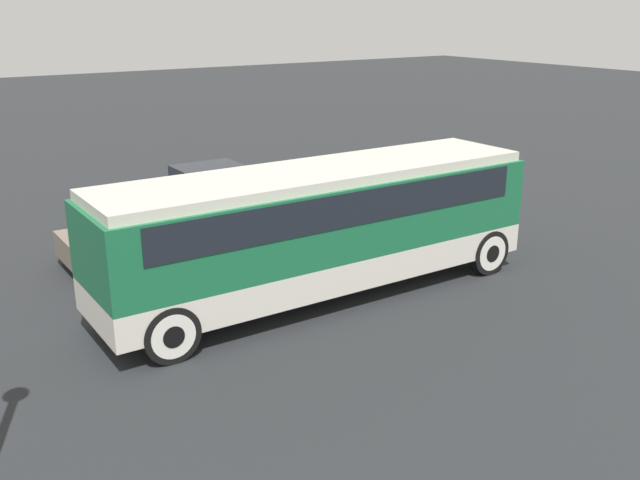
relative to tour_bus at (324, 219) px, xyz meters
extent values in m
plane|color=#26282B|center=(-0.10, 0.00, -1.83)|extent=(120.00, 120.00, 0.00)
cube|color=silver|center=(-0.10, 0.00, -1.00)|extent=(10.41, 2.51, 0.69)
cube|color=#19663D|center=(-0.10, 0.00, 0.16)|extent=(10.41, 2.51, 1.62)
cube|color=black|center=(-0.10, 0.00, 0.55)|extent=(9.16, 2.55, 0.73)
cube|color=beige|center=(-0.10, 0.00, 1.08)|extent=(10.20, 2.31, 0.22)
cube|color=#19663D|center=(4.96, 0.00, -0.08)|extent=(0.36, 2.41, 1.85)
cylinder|color=black|center=(4.20, -1.14, -1.26)|extent=(1.14, 0.28, 1.14)
cylinder|color=silver|center=(4.20, -1.14, -1.26)|extent=(0.89, 0.30, 0.89)
cylinder|color=black|center=(4.20, -1.14, -1.26)|extent=(0.43, 0.32, 0.43)
cylinder|color=black|center=(4.20, 1.14, -1.26)|extent=(1.14, 0.28, 1.14)
cylinder|color=silver|center=(4.20, 1.14, -1.26)|extent=(0.89, 0.30, 0.89)
cylinder|color=black|center=(4.20, 1.14, -1.26)|extent=(0.43, 0.32, 0.43)
cylinder|color=black|center=(-4.22, -1.14, -1.26)|extent=(1.14, 0.28, 1.14)
cylinder|color=silver|center=(-4.22, -1.14, -1.26)|extent=(0.89, 0.30, 0.89)
cylinder|color=black|center=(-4.22, -1.14, -1.26)|extent=(0.43, 0.32, 0.43)
cylinder|color=black|center=(-4.22, 1.14, -1.26)|extent=(1.14, 0.28, 1.14)
cylinder|color=silver|center=(-4.22, 1.14, -1.26)|extent=(0.89, 0.30, 0.89)
cylinder|color=black|center=(-4.22, 1.14, -1.26)|extent=(0.43, 0.32, 0.43)
cube|color=maroon|center=(1.88, 5.88, -1.27)|extent=(4.63, 1.87, 0.63)
cube|color=black|center=(1.70, 5.88, -0.66)|extent=(2.41, 1.68, 0.59)
cylinder|color=black|center=(3.74, 5.04, -1.51)|extent=(0.65, 0.22, 0.65)
cylinder|color=black|center=(3.74, 5.04, -1.51)|extent=(0.25, 0.26, 0.25)
cylinder|color=black|center=(3.74, 6.73, -1.51)|extent=(0.65, 0.22, 0.65)
cylinder|color=black|center=(3.74, 6.73, -1.51)|extent=(0.25, 0.26, 0.25)
cylinder|color=black|center=(0.02, 5.04, -1.51)|extent=(0.65, 0.22, 0.65)
cylinder|color=black|center=(0.02, 5.04, -1.51)|extent=(0.25, 0.26, 0.25)
cylinder|color=black|center=(0.02, 6.73, -1.51)|extent=(0.65, 0.22, 0.65)
cylinder|color=black|center=(0.02, 6.73, -1.51)|extent=(0.25, 0.26, 0.25)
cube|color=#BCBCC1|center=(1.38, 8.66, -1.30)|extent=(4.20, 1.89, 0.58)
cube|color=black|center=(1.21, 8.66, -0.75)|extent=(2.18, 1.70, 0.52)
cylinder|color=black|center=(3.04, 7.80, -1.52)|extent=(0.63, 0.22, 0.63)
cylinder|color=black|center=(3.04, 7.80, -1.52)|extent=(0.24, 0.26, 0.24)
cylinder|color=black|center=(3.04, 9.51, -1.52)|extent=(0.63, 0.22, 0.63)
cylinder|color=black|center=(3.04, 9.51, -1.52)|extent=(0.24, 0.26, 0.24)
cylinder|color=black|center=(-0.28, 7.80, -1.52)|extent=(0.63, 0.22, 0.63)
cylinder|color=black|center=(-0.28, 7.80, -1.52)|extent=(0.24, 0.26, 0.24)
cylinder|color=black|center=(-0.28, 9.51, -1.52)|extent=(0.63, 0.22, 0.63)
cylinder|color=black|center=(-0.28, 9.51, -1.52)|extent=(0.24, 0.26, 0.24)
cube|color=#7A6B5B|center=(-2.40, 4.68, -1.24)|extent=(4.51, 1.73, 0.65)
cube|color=black|center=(-2.58, 4.68, -0.66)|extent=(2.35, 1.56, 0.52)
cylinder|color=black|center=(-0.64, 3.90, -1.48)|extent=(0.70, 0.22, 0.70)
cylinder|color=black|center=(-0.64, 3.90, -1.48)|extent=(0.27, 0.26, 0.27)
cylinder|color=black|center=(-0.64, 5.46, -1.48)|extent=(0.70, 0.22, 0.70)
cylinder|color=black|center=(-0.64, 5.46, -1.48)|extent=(0.27, 0.26, 0.27)
cylinder|color=black|center=(-4.17, 3.90, -1.48)|extent=(0.70, 0.22, 0.70)
cylinder|color=black|center=(-4.17, 3.90, -1.48)|extent=(0.27, 0.26, 0.27)
cylinder|color=black|center=(-4.17, 5.46, -1.48)|extent=(0.70, 0.22, 0.70)
cylinder|color=black|center=(-4.17, 5.46, -1.48)|extent=(0.27, 0.26, 0.27)
camera|label=1|loc=(-8.61, -12.77, 4.60)|focal=40.00mm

